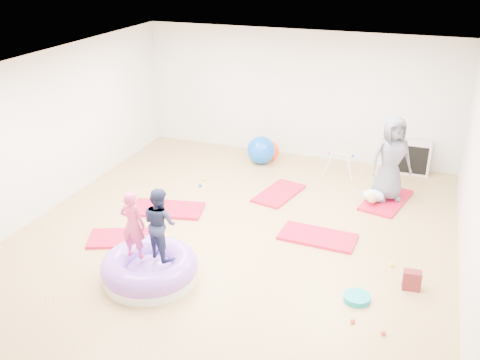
% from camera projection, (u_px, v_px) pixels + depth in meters
% --- Properties ---
extents(room, '(7.01, 8.01, 2.81)m').
position_uv_depth(room, '(233.00, 158.00, 8.28)').
color(room, '#A77D59').
rests_on(room, ground).
extents(gym_mat_front_left, '(1.35, 1.02, 0.05)m').
position_uv_depth(gym_mat_front_left, '(126.00, 238.00, 8.76)').
color(gym_mat_front_left, red).
rests_on(gym_mat_front_left, ground).
extents(gym_mat_mid_left, '(1.40, 0.90, 0.05)m').
position_uv_depth(gym_mat_mid_left, '(167.00, 209.00, 9.70)').
color(gym_mat_mid_left, red).
rests_on(gym_mat_mid_left, ground).
extents(gym_mat_center_back, '(0.84, 1.28, 0.05)m').
position_uv_depth(gym_mat_center_back, '(279.00, 193.00, 10.31)').
color(gym_mat_center_back, red).
rests_on(gym_mat_center_back, ground).
extents(gym_mat_right, '(1.27, 0.68, 0.05)m').
position_uv_depth(gym_mat_right, '(318.00, 237.00, 8.79)').
color(gym_mat_right, red).
rests_on(gym_mat_right, ground).
extents(gym_mat_rear_right, '(0.92, 1.41, 0.05)m').
position_uv_depth(gym_mat_rear_right, '(386.00, 200.00, 10.03)').
color(gym_mat_rear_right, red).
rests_on(gym_mat_rear_right, ground).
extents(inflatable_cushion, '(1.39, 1.39, 0.44)m').
position_uv_depth(inflatable_cushion, '(150.00, 269.00, 7.68)').
color(inflatable_cushion, silver).
rests_on(inflatable_cushion, ground).
extents(child_pink, '(0.38, 0.25, 1.02)m').
position_uv_depth(child_pink, '(132.00, 221.00, 7.42)').
color(child_pink, '#D73A71').
rests_on(child_pink, inflatable_cushion).
extents(child_navy, '(0.64, 0.58, 1.06)m').
position_uv_depth(child_navy, '(159.00, 220.00, 7.42)').
color(child_navy, '#1F2548').
rests_on(child_navy, inflatable_cushion).
extents(adult_caregiver, '(0.92, 0.82, 1.59)m').
position_uv_depth(adult_caregiver, '(391.00, 159.00, 9.74)').
color(adult_caregiver, '#525564').
rests_on(adult_caregiver, gym_mat_rear_right).
extents(infant, '(0.40, 0.41, 0.24)m').
position_uv_depth(infant, '(373.00, 196.00, 9.85)').
color(infant, silver).
rests_on(infant, gym_mat_rear_right).
extents(ball_pit_balls, '(4.99, 3.76, 0.07)m').
position_uv_depth(ball_pit_balls, '(235.00, 241.00, 8.65)').
color(ball_pit_balls, blue).
rests_on(ball_pit_balls, ground).
extents(exercise_ball_blue, '(0.61, 0.61, 0.61)m').
position_uv_depth(exercise_ball_blue, '(261.00, 150.00, 11.65)').
color(exercise_ball_blue, blue).
rests_on(exercise_ball_blue, ground).
extents(exercise_ball_orange, '(0.44, 0.44, 0.44)m').
position_uv_depth(exercise_ball_orange, '(269.00, 151.00, 11.85)').
color(exercise_ball_orange, '#F23203').
rests_on(exercise_ball_orange, ground).
extents(infant_play_gym, '(0.65, 0.61, 0.50)m').
position_uv_depth(infant_play_gym, '(341.00, 161.00, 11.00)').
color(infant_play_gym, beige).
rests_on(infant_play_gym, ground).
extents(cube_shelf, '(0.69, 0.34, 0.69)m').
position_uv_depth(cube_shelf, '(413.00, 157.00, 11.16)').
color(cube_shelf, beige).
rests_on(cube_shelf, ground).
extents(balance_disc, '(0.37, 0.37, 0.08)m').
position_uv_depth(balance_disc, '(357.00, 298.00, 7.26)').
color(balance_disc, '#098A93').
rests_on(balance_disc, ground).
extents(backpack, '(0.26, 0.18, 0.29)m').
position_uv_depth(backpack, '(412.00, 280.00, 7.46)').
color(backpack, '#B01F2C').
rests_on(backpack, ground).
extents(yellow_toy, '(0.22, 0.22, 0.03)m').
position_uv_depth(yellow_toy, '(162.00, 237.00, 8.81)').
color(yellow_toy, yellow).
rests_on(yellow_toy, ground).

